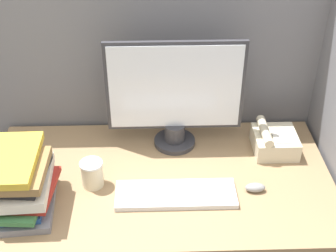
{
  "coord_description": "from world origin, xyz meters",
  "views": [
    {
      "loc": [
        -0.01,
        -1.0,
        1.91
      ],
      "look_at": [
        0.03,
        0.4,
        0.94
      ],
      "focal_mm": 50.0,
      "sensor_mm": 36.0,
      "label": 1
    }
  ],
  "objects_px": {
    "monitor": "(175,97)",
    "desk_telephone": "(274,141)",
    "coffee_cup": "(92,174)",
    "keyboard": "(176,194)",
    "book_stack": "(17,184)",
    "mouse": "(255,188)"
  },
  "relations": [
    {
      "from": "coffee_cup",
      "to": "desk_telephone",
      "type": "height_order",
      "value": "desk_telephone"
    },
    {
      "from": "mouse",
      "to": "coffee_cup",
      "type": "xyz_separation_m",
      "value": [
        -0.6,
        0.05,
        0.04
      ]
    },
    {
      "from": "mouse",
      "to": "coffee_cup",
      "type": "relative_size",
      "value": 0.71
    },
    {
      "from": "keyboard",
      "to": "mouse",
      "type": "xyz_separation_m",
      "value": [
        0.29,
        0.02,
        0.01
      ]
    },
    {
      "from": "monitor",
      "to": "keyboard",
      "type": "bearing_deg",
      "value": -91.66
    },
    {
      "from": "book_stack",
      "to": "monitor",
      "type": "bearing_deg",
      "value": 32.41
    },
    {
      "from": "monitor",
      "to": "book_stack",
      "type": "relative_size",
      "value": 1.74
    },
    {
      "from": "monitor",
      "to": "coffee_cup",
      "type": "bearing_deg",
      "value": -141.52
    },
    {
      "from": "mouse",
      "to": "desk_telephone",
      "type": "bearing_deg",
      "value": 63.99
    },
    {
      "from": "monitor",
      "to": "desk_telephone",
      "type": "xyz_separation_m",
      "value": [
        0.4,
        -0.06,
        -0.18
      ]
    },
    {
      "from": "monitor",
      "to": "coffee_cup",
      "type": "distance_m",
      "value": 0.44
    },
    {
      "from": "monitor",
      "to": "keyboard",
      "type": "distance_m",
      "value": 0.39
    },
    {
      "from": "book_stack",
      "to": "coffee_cup",
      "type": "bearing_deg",
      "value": 23.14
    },
    {
      "from": "book_stack",
      "to": "mouse",
      "type": "bearing_deg",
      "value": 3.45
    },
    {
      "from": "book_stack",
      "to": "desk_telephone",
      "type": "height_order",
      "value": "book_stack"
    },
    {
      "from": "monitor",
      "to": "coffee_cup",
      "type": "relative_size",
      "value": 5.16
    },
    {
      "from": "coffee_cup",
      "to": "book_stack",
      "type": "height_order",
      "value": "book_stack"
    },
    {
      "from": "coffee_cup",
      "to": "book_stack",
      "type": "distance_m",
      "value": 0.27
    },
    {
      "from": "coffee_cup",
      "to": "desk_telephone",
      "type": "bearing_deg",
      "value": 14.84
    },
    {
      "from": "desk_telephone",
      "to": "keyboard",
      "type": "bearing_deg",
      "value": -147.3
    },
    {
      "from": "mouse",
      "to": "book_stack",
      "type": "height_order",
      "value": "book_stack"
    },
    {
      "from": "coffee_cup",
      "to": "book_stack",
      "type": "bearing_deg",
      "value": -156.86
    }
  ]
}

